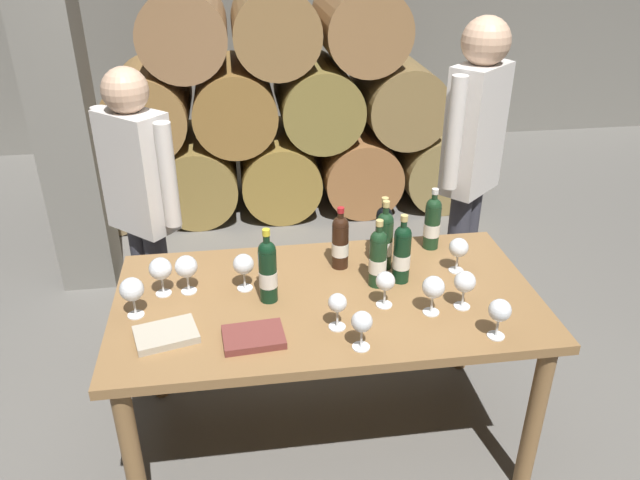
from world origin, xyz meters
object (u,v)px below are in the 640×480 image
at_px(wine_bottle_4, 268,270).
at_px(wine_glass_0, 186,267).
at_px(wine_glass_4, 433,288).
at_px(wine_glass_9, 132,290).
at_px(wine_glass_10, 465,283).
at_px(taster_seated_left, 141,198).
at_px(dining_table, 327,314).
at_px(wine_glass_6, 459,248).
at_px(wine_glass_1, 362,323).
at_px(tasting_notebook, 166,334).
at_px(wine_glass_3, 385,282).
at_px(wine_bottle_0, 378,257).
at_px(wine_bottle_6, 384,240).
at_px(wine_bottle_1, 383,232).
at_px(wine_bottle_5, 402,253).
at_px(leather_ledger, 254,337).
at_px(wine_glass_7, 500,311).
at_px(wine_glass_5, 337,304).
at_px(wine_bottle_3, 340,241).
at_px(wine_glass_2, 160,269).
at_px(wine_bottle_2, 432,222).
at_px(wine_glass_8, 243,265).
at_px(sommelier_presenting, 472,155).

relative_size(wine_bottle_4, wine_glass_0, 1.92).
relative_size(wine_glass_4, wine_glass_9, 0.97).
distance_m(wine_glass_10, taster_seated_left, 1.57).
distance_m(dining_table, wine_glass_6, 0.63).
height_order(wine_glass_1, tasting_notebook, wine_glass_1).
bearing_deg(wine_glass_3, wine_glass_6, 30.17).
bearing_deg(wine_glass_9, wine_bottle_4, 4.33).
distance_m(wine_glass_1, wine_glass_9, 0.88).
bearing_deg(wine_bottle_0, wine_bottle_6, 66.56).
relative_size(wine_bottle_1, wine_glass_1, 1.92).
bearing_deg(taster_seated_left, wine_bottle_4, -52.07).
bearing_deg(wine_bottle_1, wine_bottle_5, -82.40).
xyz_separation_m(tasting_notebook, leather_ledger, (0.31, -0.06, 0.00)).
bearing_deg(wine_bottle_0, wine_glass_7, -49.49).
xyz_separation_m(wine_bottle_0, wine_bottle_1, (0.08, 0.23, -0.00)).
distance_m(wine_glass_5, wine_glass_6, 0.66).
bearing_deg(wine_glass_5, wine_bottle_4, 136.90).
height_order(wine_bottle_3, wine_glass_2, wine_bottle_3).
distance_m(wine_bottle_2, wine_glass_8, 0.89).
height_order(wine_glass_6, sommelier_presenting, sommelier_presenting).
bearing_deg(wine_bottle_0, wine_glass_1, -110.05).
height_order(dining_table, wine_glass_4, wine_glass_4).
bearing_deg(wine_glass_2, wine_glass_1, -32.24).
bearing_deg(wine_glass_5, wine_bottle_0, 52.32).
bearing_deg(wine_bottle_1, wine_glass_4, -79.39).
xyz_separation_m(wine_bottle_1, tasting_notebook, (-0.92, -0.48, -0.11)).
height_order(wine_bottle_2, taster_seated_left, taster_seated_left).
xyz_separation_m(wine_bottle_0, taster_seated_left, (-1.01, 0.66, 0.03)).
relative_size(wine_glass_3, wine_glass_8, 0.94).
height_order(wine_glass_5, wine_glass_6, wine_glass_6).
xyz_separation_m(wine_bottle_3, wine_glass_3, (0.12, -0.32, -0.02)).
height_order(wine_bottle_1, wine_bottle_2, wine_bottle_2).
xyz_separation_m(wine_bottle_0, wine_bottle_4, (-0.45, -0.05, 0.01)).
distance_m(wine_bottle_3, wine_glass_5, 0.45).
bearing_deg(wine_glass_1, wine_bottle_4, 130.48).
distance_m(wine_glass_7, taster_seated_left, 1.73).
height_order(wine_glass_3, wine_glass_8, wine_glass_8).
bearing_deg(wine_glass_0, wine_glass_1, -36.44).
relative_size(wine_bottle_2, leather_ledger, 1.32).
height_order(wine_bottle_3, wine_glass_9, wine_bottle_3).
height_order(wine_bottle_4, sommelier_presenting, sommelier_presenting).
height_order(wine_bottle_6, taster_seated_left, taster_seated_left).
height_order(wine_glass_1, wine_glass_6, wine_glass_6).
bearing_deg(wine_glass_9, wine_bottle_6, 12.44).
xyz_separation_m(wine_bottle_2, wine_bottle_4, (-0.77, -0.33, 0.01)).
bearing_deg(wine_bottle_4, wine_bottle_5, 7.08).
xyz_separation_m(wine_glass_1, wine_glass_6, (0.51, 0.46, 0.00)).
bearing_deg(wine_glass_10, wine_bottle_5, 129.94).
bearing_deg(wine_bottle_0, dining_table, -164.97).
distance_m(wine_bottle_2, taster_seated_left, 1.38).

